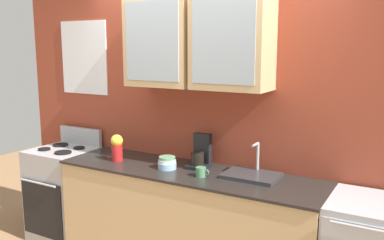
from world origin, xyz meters
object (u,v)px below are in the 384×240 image
at_px(sink_faucet, 252,175).
at_px(bowl_stack, 167,163).
at_px(coffee_maker, 200,155).
at_px(stove_range, 64,192).
at_px(vase, 117,147).
at_px(cup_near_sink, 201,172).

distance_m(sink_faucet, bowl_stack, 0.73).
xyz_separation_m(sink_faucet, coffee_maker, (-0.49, 0.05, 0.09)).
xyz_separation_m(stove_range, sink_faucet, (2.02, 0.10, 0.48)).
relative_size(stove_range, coffee_maker, 3.85).
relative_size(sink_faucet, vase, 1.77).
xyz_separation_m(stove_range, vase, (0.77, -0.05, 0.59)).
distance_m(sink_faucet, cup_near_sink, 0.40).
bearing_deg(coffee_maker, bowl_stack, -139.96).
bearing_deg(bowl_stack, vase, -178.09).
xyz_separation_m(sink_faucet, cup_near_sink, (-0.36, -0.19, 0.02)).
bearing_deg(sink_faucet, stove_range, -177.14).
bearing_deg(cup_near_sink, coffee_maker, 119.87).
relative_size(sink_faucet, bowl_stack, 2.70).
xyz_separation_m(vase, cup_near_sink, (0.89, -0.03, -0.09)).
bearing_deg(vase, sink_faucet, 7.07).
distance_m(sink_faucet, coffee_maker, 0.50).
xyz_separation_m(bowl_stack, coffee_maker, (0.22, 0.19, 0.06)).
relative_size(vase, coffee_maker, 0.84).
bearing_deg(sink_faucet, bowl_stack, -169.16).
height_order(stove_range, sink_faucet, sink_faucet).
bearing_deg(vase, stove_range, 176.00).
distance_m(bowl_stack, vase, 0.54).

